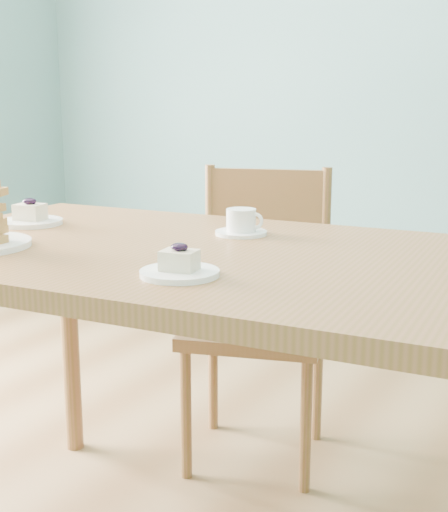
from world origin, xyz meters
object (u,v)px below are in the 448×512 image
object	(u,v)px
cheesecake_plate_near	(180,268)
dining_chair	(258,313)
coffee_cup	(242,224)
cheesecake_plate_far	(30,218)
dining_table	(208,285)

from	to	relation	value
cheesecake_plate_near	dining_chair	bearing A→B (deg)	108.54
coffee_cup	cheesecake_plate_far	bearing A→B (deg)	-173.00
cheesecake_plate_near	cheesecake_plate_far	world-z (taller)	cheesecake_plate_far
dining_chair	dining_table	bearing A→B (deg)	-90.34
dining_table	coffee_cup	distance (m)	0.22
dining_table	cheesecake_plate_near	world-z (taller)	cheesecake_plate_near
cheesecake_plate_near	coffee_cup	world-z (taller)	same
dining_table	cheesecake_plate_near	bearing A→B (deg)	-75.96
dining_chair	cheesecake_plate_far	bearing A→B (deg)	-142.56
cheesecake_plate_near	coffee_cup	distance (m)	0.43
dining_chair	cheesecake_plate_far	size ratio (longest dim) A/B	5.49
dining_table	cheesecake_plate_far	size ratio (longest dim) A/B	9.41
dining_table	cheesecake_plate_near	xyz separation A→B (m)	(0.08, -0.22, 0.10)
cheesecake_plate_far	coffee_cup	size ratio (longest dim) A/B	1.31
dining_table	coffee_cup	bearing A→B (deg)	92.19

